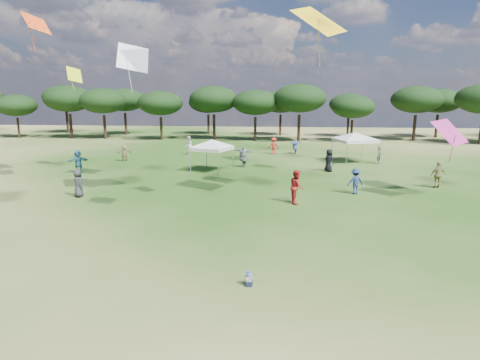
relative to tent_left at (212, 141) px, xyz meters
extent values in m
plane|color=#2B5018|center=(4.68, -21.79, -2.45)|extent=(140.00, 140.00, 0.00)
cylinder|color=black|center=(-32.27, 23.31, -0.99)|extent=(0.33, 0.33, 2.92)
ellipsoid|color=black|center=(-32.27, 23.31, 2.23)|extent=(5.67, 5.67, 3.06)
cylinder|color=black|center=(-24.38, 23.50, -0.70)|extent=(0.40, 0.40, 3.49)
ellipsoid|color=black|center=(-24.38, 23.50, 3.14)|extent=(6.79, 6.79, 3.66)
cylinder|color=black|center=(-19.23, 23.22, -0.79)|extent=(0.38, 0.38, 3.32)
ellipsoid|color=black|center=(-19.23, 23.22, 2.86)|extent=(6.44, 6.44, 3.47)
cylinder|color=black|center=(-10.82, 22.51, -0.87)|extent=(0.36, 0.36, 3.14)
ellipsoid|color=black|center=(-10.82, 22.51, 2.58)|extent=(6.11, 6.11, 3.29)
cylinder|color=black|center=(-3.71, 24.02, -0.71)|extent=(0.40, 0.40, 3.46)
ellipsoid|color=black|center=(-3.71, 24.02, 3.10)|extent=(6.73, 6.73, 3.63)
cylinder|color=black|center=(2.11, 22.84, -0.84)|extent=(0.37, 0.37, 3.21)
ellipsoid|color=black|center=(2.11, 22.84, 2.69)|extent=(6.24, 6.24, 3.36)
cylinder|color=black|center=(7.94, 22.38, -0.67)|extent=(0.41, 0.41, 3.56)
ellipsoid|color=black|center=(7.94, 22.38, 3.25)|extent=(6.91, 6.91, 3.73)
cylinder|color=black|center=(14.88, 22.72, -1.01)|extent=(0.33, 0.33, 2.88)
ellipsoid|color=black|center=(14.88, 22.72, 2.16)|extent=(5.60, 5.60, 3.02)
cylinder|color=black|center=(23.64, 25.18, -0.73)|extent=(0.39, 0.39, 3.44)
ellipsoid|color=black|center=(23.64, 25.18, 3.06)|extent=(6.69, 6.69, 3.60)
cylinder|color=black|center=(-29.41, 31.77, -0.64)|extent=(0.41, 0.41, 3.62)
ellipsoid|color=black|center=(-29.41, 31.77, 3.35)|extent=(7.03, 7.03, 3.79)
cylinder|color=black|center=(-18.71, 29.78, -0.76)|extent=(0.39, 0.39, 3.37)
ellipsoid|color=black|center=(-18.71, 29.78, 2.94)|extent=(6.54, 6.54, 3.53)
cylinder|color=black|center=(-5.84, 31.52, -0.89)|extent=(0.36, 0.36, 3.11)
ellipsoid|color=black|center=(-5.84, 31.52, 2.54)|extent=(6.05, 6.05, 3.26)
cylinder|color=black|center=(5.51, 30.73, -0.85)|extent=(0.37, 0.37, 3.20)
ellipsoid|color=black|center=(5.51, 30.73, 2.67)|extent=(6.21, 6.21, 3.35)
cylinder|color=black|center=(15.51, 29.55, -0.95)|extent=(0.34, 0.34, 2.99)
ellipsoid|color=black|center=(15.51, 29.55, 2.34)|extent=(5.81, 5.81, 3.13)
cylinder|color=black|center=(28.30, 29.95, -0.79)|extent=(0.38, 0.38, 3.31)
ellipsoid|color=black|center=(28.30, 29.95, 2.85)|extent=(6.43, 6.43, 3.47)
cylinder|color=gray|center=(-1.62, -0.76, -1.50)|extent=(0.06, 0.06, 1.90)
cylinder|color=gray|center=(0.76, -1.62, -1.50)|extent=(0.06, 0.06, 1.90)
cylinder|color=gray|center=(-0.76, 1.62, -1.50)|extent=(0.06, 0.06, 1.90)
cylinder|color=gray|center=(1.62, 0.76, -1.50)|extent=(0.06, 0.06, 1.90)
cube|color=silver|center=(0.00, 0.00, -0.60)|extent=(3.44, 3.44, 0.25)
pyramid|color=silver|center=(0.00, 0.00, 0.13)|extent=(5.13, 5.13, 0.60)
cylinder|color=gray|center=(11.23, 3.75, -1.41)|extent=(0.06, 0.06, 2.07)
cylinder|color=gray|center=(14.15, 4.62, -1.41)|extent=(0.06, 0.06, 2.07)
cylinder|color=gray|center=(10.36, 6.66, -1.41)|extent=(0.06, 0.06, 2.07)
cylinder|color=gray|center=(13.28, 7.53, -1.41)|extent=(0.06, 0.06, 2.07)
cube|color=silver|center=(12.26, 5.64, -0.42)|extent=(3.99, 3.99, 0.25)
pyramid|color=silver|center=(12.26, 5.64, 0.30)|extent=(6.25, 6.25, 0.60)
cube|color=black|center=(4.49, -19.73, -2.37)|extent=(0.21, 0.21, 0.16)
cube|color=black|center=(4.42, -19.57, -2.40)|extent=(0.08, 0.19, 0.09)
cube|color=black|center=(4.56, -19.57, -2.40)|extent=(0.08, 0.19, 0.09)
cube|color=white|center=(4.49, -19.73, -2.19)|extent=(0.20, 0.14, 0.21)
cylinder|color=white|center=(4.36, -19.67, -2.19)|extent=(0.07, 0.20, 0.13)
cylinder|color=white|center=(4.62, -19.67, -2.19)|extent=(0.07, 0.20, 0.13)
sphere|color=#E0B293|center=(4.49, -19.73, -2.05)|extent=(0.14, 0.14, 0.14)
cone|color=#5195BD|center=(4.49, -19.73, -2.01)|extent=(0.24, 0.24, 0.02)
cylinder|color=#5195BD|center=(4.49, -19.73, -1.98)|extent=(0.16, 0.16, 0.06)
imported|color=#255B71|center=(-10.38, -1.82, -1.53)|extent=(1.55, 1.62, 1.84)
imported|color=#978052|center=(-8.94, 4.12, -1.64)|extent=(1.56, 1.08, 1.62)
imported|color=#4A4B4F|center=(2.35, 2.04, -1.56)|extent=(2.14, 1.72, 1.78)
imported|color=black|center=(9.38, 0.74, -1.54)|extent=(0.99, 1.06, 1.82)
imported|color=silver|center=(-3.96, 9.00, -1.49)|extent=(0.77, 0.97, 1.92)
imported|color=navy|center=(10.10, -6.81, -1.64)|extent=(1.16, 0.86, 1.61)
imported|color=olive|center=(15.83, -4.58, -1.56)|extent=(1.11, 0.66, 1.76)
imported|color=#A2201B|center=(4.81, 10.20, -1.57)|extent=(1.14, 0.67, 1.74)
imported|color=#2F3135|center=(14.33, 5.05, -1.68)|extent=(0.53, 0.65, 1.53)
imported|color=maroon|center=(6.39, -9.33, -1.49)|extent=(0.81, 0.99, 1.92)
imported|color=navy|center=(7.04, 10.65, -1.68)|extent=(1.49, 1.83, 1.53)
imported|color=#2C2B30|center=(-6.61, -9.17, -1.60)|extent=(0.97, 0.96, 1.69)
plane|color=white|center=(-2.75, -9.34, 5.60)|extent=(2.34, 2.42, 1.84)
plane|color=yellow|center=(7.21, -10.09, 7.21)|extent=(3.31, 2.90, 2.01)
plane|color=#C4DB17|center=(-10.54, -0.98, 5.15)|extent=(1.46, 1.81, 1.39)
plane|color=#B02C77|center=(14.88, -8.02, 1.55)|extent=(2.45, 2.15, 1.43)
plane|color=#FF4E15|center=(-10.76, -5.07, 8.25)|extent=(2.25, 2.73, 1.65)
camera|label=1|loc=(5.36, -31.60, 3.53)|focal=30.00mm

